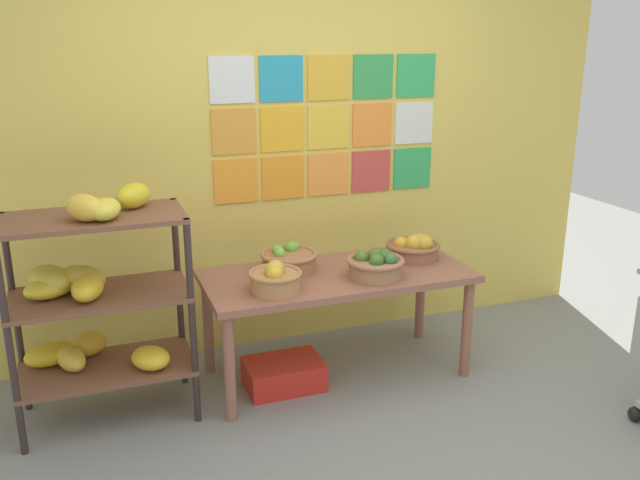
{
  "coord_description": "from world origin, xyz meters",
  "views": [
    {
      "loc": [
        -1.29,
        -2.28,
        1.96
      ],
      "look_at": [
        -0.07,
        1.04,
        0.87
      ],
      "focal_mm": 37.74,
      "sensor_mm": 36.0,
      "label": 1
    }
  ],
  "objects": [
    {
      "name": "produce_crate_under_table",
      "position": [
        -0.29,
        1.05,
        0.08
      ],
      "size": [
        0.44,
        0.3,
        0.16
      ],
      "primitive_type": "cube",
      "color": "red",
      "rests_on": "ground"
    },
    {
      "name": "fruit_basket_back_right",
      "position": [
        -0.36,
        0.93,
        0.72
      ],
      "size": [
        0.29,
        0.29,
        0.18
      ],
      "color": "#B4804D",
      "rests_on": "display_table"
    },
    {
      "name": "fruit_basket_back_left",
      "position": [
        -0.19,
        1.23,
        0.71
      ],
      "size": [
        0.33,
        0.33,
        0.16
      ],
      "color": "#A76C46",
      "rests_on": "display_table"
    },
    {
      "name": "fruit_basket_centre",
      "position": [
        0.59,
        1.18,
        0.71
      ],
      "size": [
        0.33,
        0.33,
        0.16
      ],
      "color": "#976146",
      "rests_on": "display_table"
    },
    {
      "name": "fruit_basket_left",
      "position": [
        0.24,
        0.95,
        0.72
      ],
      "size": [
        0.33,
        0.33,
        0.17
      ],
      "color": "#9F714C",
      "rests_on": "display_table"
    },
    {
      "name": "back_wall_with_art",
      "position": [
        0.0,
        1.71,
        1.38
      ],
      "size": [
        4.34,
        0.07,
        2.76
      ],
      "color": "#E1C353",
      "rests_on": "ground"
    },
    {
      "name": "display_table",
      "position": [
        0.06,
        1.1,
        0.57
      ],
      "size": [
        1.54,
        0.69,
        0.64
      ],
      "color": "#965D4A",
      "rests_on": "ground"
    },
    {
      "name": "banana_shelf_unit",
      "position": [
        -1.29,
        1.1,
        0.69
      ],
      "size": [
        0.88,
        0.5,
        1.24
      ],
      "color": "#352825",
      "rests_on": "ground"
    }
  ]
}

